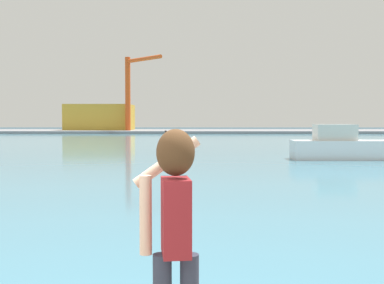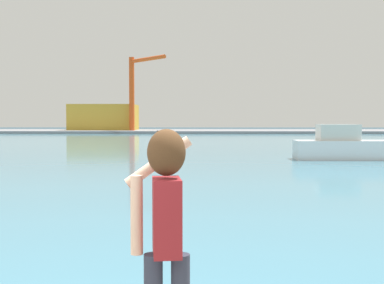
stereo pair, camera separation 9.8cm
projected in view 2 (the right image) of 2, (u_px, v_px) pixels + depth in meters
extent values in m
plane|color=#334751|center=(190.00, 142.00, 53.11)|extent=(220.00, 220.00, 0.00)
cube|color=teal|center=(190.00, 141.00, 55.11)|extent=(140.00, 100.00, 0.02)
cube|color=gray|center=(195.00, 131.00, 95.05)|extent=(140.00, 20.00, 0.47)
cube|color=maroon|center=(167.00, 216.00, 3.50)|extent=(0.24, 0.36, 0.56)
sphere|color=#E0B293|center=(167.00, 154.00, 3.48)|extent=(0.22, 0.22, 0.22)
ellipsoid|color=#472D19|center=(166.00, 152.00, 3.46)|extent=(0.28, 0.26, 0.34)
cylinder|color=#E0B293|center=(137.00, 215.00, 3.50)|extent=(0.09, 0.09, 0.58)
cylinder|color=#E0B293|center=(158.00, 162.00, 3.69)|extent=(0.53, 0.15, 0.40)
cube|color=black|center=(158.00, 139.00, 3.81)|extent=(0.02, 0.07, 0.14)
cube|color=white|center=(352.00, 150.00, 29.16)|extent=(6.87, 1.94, 1.16)
cube|color=silver|center=(338.00, 132.00, 29.13)|extent=(2.40, 1.45, 0.98)
cube|color=gold|center=(104.00, 117.00, 97.04)|extent=(12.88, 9.29, 5.10)
cylinder|color=#D84C19|center=(132.00, 94.00, 91.03)|extent=(1.00, 1.00, 13.87)
cylinder|color=#D84C19|center=(147.00, 59.00, 87.12)|extent=(7.31, 7.62, 0.70)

